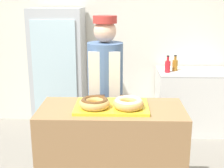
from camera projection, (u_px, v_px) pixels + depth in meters
name	position (u px, v px, depth m)	size (l,w,h in m)	color
wall_back	(116.00, 33.00, 4.55)	(8.00, 0.06, 2.70)	silver
display_counter	(112.00, 159.00, 2.73)	(1.22, 0.57, 0.96)	#997047
serving_tray	(112.00, 107.00, 2.60)	(0.61, 0.41, 0.02)	yellow
donut_chocolate_glaze	(95.00, 103.00, 2.53)	(0.25, 0.25, 0.08)	tan
donut_light_glaze	(128.00, 103.00, 2.53)	(0.25, 0.25, 0.08)	tan
brownie_back_left	(100.00, 98.00, 2.75)	(0.08, 0.08, 0.03)	#382111
brownie_back_right	(124.00, 98.00, 2.74)	(0.08, 0.08, 0.03)	#382111
baker_person	(105.00, 95.00, 3.17)	(0.35, 0.35, 1.68)	#4C4C51
beverage_fridge	(59.00, 71.00, 4.34)	(0.69, 0.63, 1.72)	#ADB2B7
chest_freezer	(192.00, 101.00, 4.41)	(0.98, 0.62, 0.87)	silver
bottle_amber	(175.00, 65.00, 4.29)	(0.07, 0.07, 0.22)	#99661E
bottle_red	(168.00, 66.00, 4.18)	(0.07, 0.07, 0.23)	red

